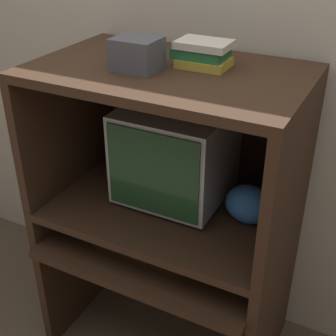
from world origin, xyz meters
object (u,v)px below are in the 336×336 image
(crt_monitor, at_px, (176,153))
(storage_box, at_px, (137,54))
(keyboard, at_px, (145,246))
(mouse, at_px, (199,266))
(book_stack, at_px, (203,53))
(snack_bag, at_px, (249,204))

(crt_monitor, bearing_deg, storage_box, -119.47)
(crt_monitor, height_order, storage_box, storage_box)
(keyboard, bearing_deg, crt_monitor, 79.96)
(crt_monitor, distance_m, mouse, 0.48)
(book_stack, bearing_deg, crt_monitor, 175.87)
(mouse, bearing_deg, book_stack, 116.38)
(book_stack, xyz_separation_m, storage_box, (-0.20, -0.14, 0.01))
(mouse, relative_size, book_stack, 0.31)
(mouse, height_order, snack_bag, snack_bag)
(snack_bag, bearing_deg, storage_box, -165.45)
(mouse, bearing_deg, storage_box, 165.18)
(keyboard, distance_m, book_stack, 0.84)
(keyboard, height_order, storage_box, storage_box)
(crt_monitor, relative_size, keyboard, 1.06)
(book_stack, bearing_deg, snack_bag, -7.28)
(crt_monitor, distance_m, book_stack, 0.46)
(keyboard, bearing_deg, storage_box, 125.71)
(snack_bag, distance_m, book_stack, 0.63)
(keyboard, relative_size, snack_bag, 2.09)
(book_stack, distance_m, storage_box, 0.24)
(crt_monitor, height_order, keyboard, crt_monitor)
(mouse, xyz_separation_m, storage_box, (-0.31, 0.08, 0.81))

